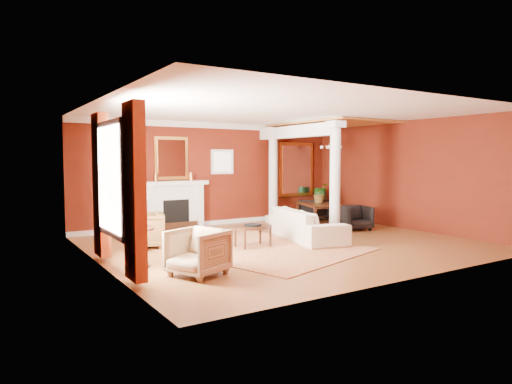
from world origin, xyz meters
TOP-DOWN VIEW (x-y plane):
  - ground at (0.00, 0.00)m, footprint 8.00×8.00m
  - room_shell at (0.00, 0.00)m, footprint 8.04×7.04m
  - fireplace at (-1.30, 3.32)m, footprint 1.85×0.42m
  - overmantel_mirror at (-1.30, 3.45)m, footprint 0.95×0.07m
  - flank_window_left at (-2.85, 3.46)m, footprint 0.70×0.07m
  - flank_window_right at (0.25, 3.46)m, footprint 0.70×0.07m
  - left_window at (-3.89, -0.60)m, footprint 0.21×2.55m
  - column_front at (1.70, 0.30)m, footprint 0.36×0.36m
  - column_back at (1.70, 3.00)m, footprint 0.36×0.36m
  - header_beam at (1.70, 1.90)m, footprint 0.30×3.20m
  - amber_ceiling at (2.85, 1.75)m, footprint 2.30×3.40m
  - dining_mirror at (2.90, 3.45)m, footprint 1.30×0.07m
  - chandelier at (2.90, 1.80)m, footprint 0.60×0.62m
  - crown_trim at (0.00, 3.46)m, footprint 8.00×0.08m
  - base_trim at (0.00, 3.46)m, footprint 8.00×0.08m
  - rug at (-0.85, 0.03)m, footprint 4.32×5.04m
  - sofa at (0.68, 0.13)m, footprint 1.24×2.54m
  - armchair_leopard at (-2.84, 1.17)m, footprint 0.95×0.98m
  - armchair_stripe at (-2.84, -1.50)m, footprint 1.01×1.04m
  - coffee_table at (-0.85, 0.02)m, footprint 0.90×0.90m
  - coffee_book at (-0.86, 0.03)m, footprint 0.16×0.04m
  - side_table at (-3.50, -0.45)m, footprint 0.59×0.59m
  - dining_table at (2.68, 2.02)m, footprint 1.13×1.81m
  - dining_chair_near at (2.73, 0.61)m, footprint 0.84×0.81m
  - dining_chair_far at (3.01, 2.69)m, footprint 0.78×0.75m
  - green_urn at (3.50, 3.00)m, footprint 0.41×0.41m
  - potted_plant at (2.71, 2.10)m, footprint 0.69×0.72m

SIDE VIEW (x-z plane):
  - ground at x=0.00m, z-range 0.00..0.00m
  - rug at x=-0.85m, z-range 0.00..0.02m
  - base_trim at x=0.00m, z-range 0.00..0.12m
  - dining_chair_near at x=2.73m, z-range 0.00..0.71m
  - dining_chair_far at x=3.01m, z-range 0.00..0.73m
  - green_urn at x=3.50m, z-range -0.10..0.87m
  - armchair_leopard at x=-2.84m, z-range 0.00..0.82m
  - coffee_table at x=-0.85m, z-range 0.18..0.64m
  - armchair_stripe at x=-2.84m, z-range 0.00..0.83m
  - dining_table at x=2.68m, z-range 0.00..0.95m
  - sofa at x=0.68m, z-range 0.00..0.95m
  - coffee_book at x=-0.86m, z-range 0.46..0.67m
  - fireplace at x=-1.30m, z-range 0.00..1.29m
  - side_table at x=-3.50m, z-range 0.26..1.74m
  - potted_plant at x=2.71m, z-range 0.95..1.39m
  - left_window at x=-3.89m, z-range 0.12..2.72m
  - column_front at x=1.70m, z-range 0.03..2.83m
  - column_back at x=1.70m, z-range 0.03..2.83m
  - dining_mirror at x=2.90m, z-range 0.70..2.40m
  - flank_window_left at x=-2.85m, z-range 1.45..2.15m
  - flank_window_right at x=0.25m, z-range 1.45..2.15m
  - overmantel_mirror at x=-1.30m, z-range 1.33..2.47m
  - room_shell at x=0.00m, z-range 0.56..3.48m
  - chandelier at x=2.90m, z-range 1.87..2.62m
  - header_beam at x=1.70m, z-range 2.46..2.78m
  - crown_trim at x=0.00m, z-range 2.74..2.90m
  - amber_ceiling at x=2.85m, z-range 2.85..2.89m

